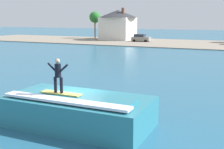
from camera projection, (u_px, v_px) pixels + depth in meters
ground_plane at (77, 117)px, 16.72m from camera, size 260.00×260.00×0.00m
wave_crest at (78, 111)px, 15.23m from camera, size 7.53×3.81×1.72m
surfboard at (61, 93)px, 15.03m from camera, size 2.22×0.49×0.06m
surfer at (58, 74)px, 14.81m from camera, size 1.22×0.32×1.76m
shoreline_bank at (202, 44)px, 62.17m from camera, size 120.00×21.79×0.15m
car_near_shore at (141, 38)px, 68.09m from camera, size 4.26×2.21×1.86m
house_with_chimney at (118, 24)px, 73.80m from camera, size 9.63×9.63×7.96m
tree_tall_bare at (95, 17)px, 78.72m from camera, size 3.02×3.02×7.21m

